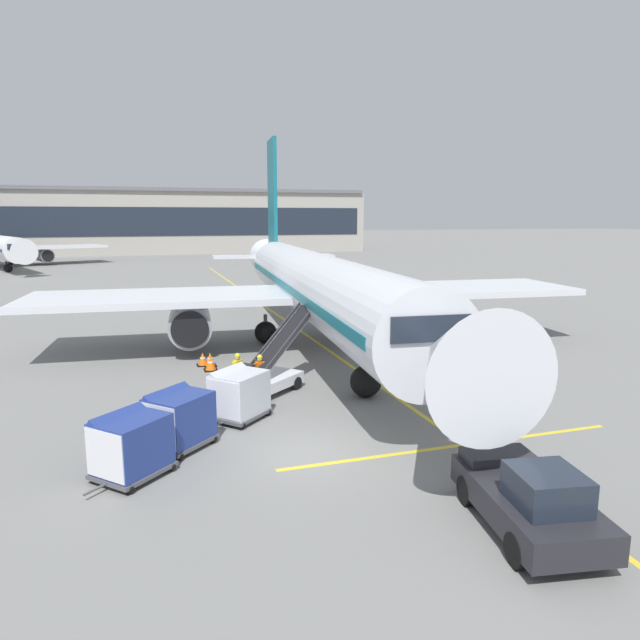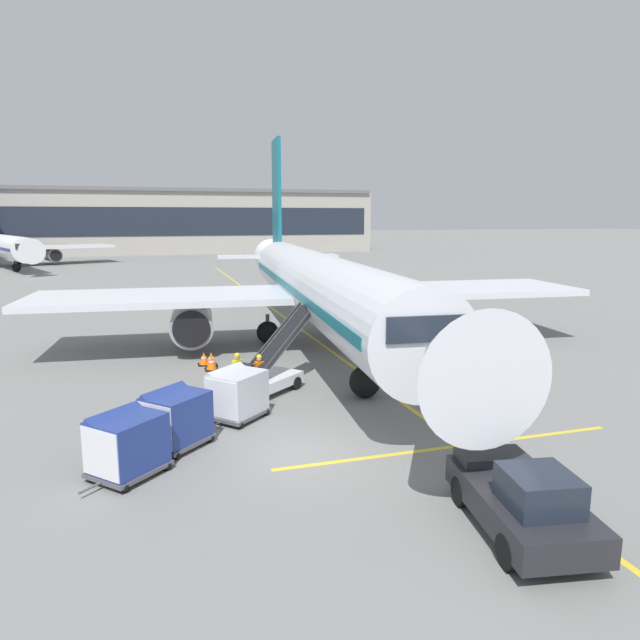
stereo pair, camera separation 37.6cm
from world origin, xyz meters
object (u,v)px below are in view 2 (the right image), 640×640
at_px(ground_crew_by_carts, 237,370).
at_px(baggage_cart_second, 175,417).
at_px(baggage_cart_lead, 236,393).
at_px(safety_cone_engine_keepout, 204,359).
at_px(pushback_tug, 522,500).
at_px(ground_crew_marshaller, 259,372).
at_px(safety_cone_nose_mark, 211,363).
at_px(ground_crew_by_loader, 237,398).
at_px(belt_loader, 268,371).
at_px(parked_airplane, 316,285).
at_px(safety_cone_wingtip, 211,359).
at_px(baggage_cart_third, 126,443).

bearing_deg(ground_crew_by_carts, baggage_cart_second, -118.46).
bearing_deg(baggage_cart_lead, baggage_cart_second, -138.65).
height_order(baggage_cart_second, safety_cone_engine_keepout, baggage_cart_second).
height_order(pushback_tug, ground_crew_marshaller, pushback_tug).
bearing_deg(safety_cone_nose_mark, ground_crew_by_loader, -89.36).
bearing_deg(belt_loader, baggage_cart_lead, -122.09).
distance_m(baggage_cart_lead, safety_cone_nose_mark, 7.21).
xyz_separation_m(ground_crew_by_loader, safety_cone_nose_mark, (-0.09, 7.85, -0.64)).
height_order(pushback_tug, safety_cone_engine_keepout, pushback_tug).
bearing_deg(safety_cone_nose_mark, safety_cone_engine_keepout, 104.04).
height_order(parked_airplane, ground_crew_by_carts, parked_airplane).
relative_size(belt_loader, ground_crew_marshaller, 2.67).
height_order(belt_loader, baggage_cart_lead, belt_loader).
xyz_separation_m(ground_crew_by_carts, safety_cone_wingtip, (-0.61, 4.83, -0.66)).
relative_size(belt_loader, safety_cone_engine_keepout, 6.88).
height_order(baggage_cart_third, ground_crew_by_loader, baggage_cart_third).
distance_m(parked_airplane, baggage_cart_second, 16.03).
xyz_separation_m(baggage_cart_lead, baggage_cart_second, (-2.29, -2.01, 0.00)).
height_order(parked_airplane, belt_loader, parked_airplane).
relative_size(pushback_tug, ground_crew_marshaller, 2.68).
distance_m(ground_crew_by_loader, safety_cone_nose_mark, 7.88).
height_order(belt_loader, baggage_cart_second, belt_loader).
xyz_separation_m(belt_loader, ground_crew_by_carts, (-1.27, 0.31, 0.07)).
xyz_separation_m(pushback_tug, safety_cone_nose_mark, (-5.45, 16.86, -0.47)).
bearing_deg(belt_loader, safety_cone_nose_mark, 114.44).
bearing_deg(belt_loader, ground_crew_by_carts, 166.52).
height_order(parked_airplane, ground_crew_by_loader, parked_airplane).
distance_m(parked_airplane, baggage_cart_third, 18.30).
distance_m(belt_loader, ground_crew_by_carts, 1.31).
xyz_separation_m(ground_crew_by_carts, safety_cone_nose_mark, (-0.69, 4.01, -0.64)).
distance_m(baggage_cart_lead, baggage_cart_second, 3.05).
bearing_deg(ground_crew_by_carts, baggage_cart_third, -121.47).
distance_m(baggage_cart_second, ground_crew_by_carts, 5.90).
height_order(baggage_cart_third, safety_cone_wingtip, baggage_cart_third).
distance_m(pushback_tug, ground_crew_by_loader, 10.49).
height_order(belt_loader, ground_crew_marshaller, belt_loader).
distance_m(baggage_cart_third, ground_crew_marshaller, 8.21).
distance_m(baggage_cart_second, baggage_cart_third, 2.30).
bearing_deg(baggage_cart_second, belt_loader, 50.06).
bearing_deg(safety_cone_wingtip, pushback_tug, -73.11).
xyz_separation_m(parked_airplane, safety_cone_nose_mark, (-6.53, -4.07, -3.14)).
bearing_deg(parked_airplane, ground_crew_by_loader, -118.41).
distance_m(ground_crew_by_carts, ground_crew_marshaller, 1.00).
xyz_separation_m(ground_crew_by_loader, safety_cone_wingtip, (-0.01, 8.67, -0.66)).
xyz_separation_m(baggage_cart_third, ground_crew_marshaller, (5.11, 6.43, -0.00)).
xyz_separation_m(ground_crew_by_carts, safety_cone_engine_keepout, (-0.95, 5.07, -0.67)).
relative_size(ground_crew_by_loader, safety_cone_nose_mark, 2.40).
bearing_deg(ground_crew_by_loader, belt_loader, 62.09).
distance_m(baggage_cart_lead, baggage_cart_third, 5.33).
bearing_deg(pushback_tug, ground_crew_marshaller, 107.65).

